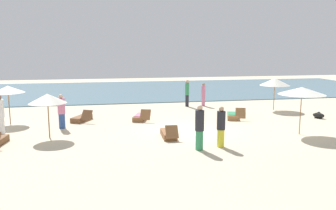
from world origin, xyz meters
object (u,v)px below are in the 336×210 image
lounger_3 (233,116)px  person_4 (62,111)px  umbrella_3 (302,91)px  person_3 (187,93)px  lounger_0 (82,118)px  lounger_1 (169,134)px  dog (319,115)px  lounger_4 (141,117)px  person_2 (0,114)px  umbrella_0 (48,99)px  umbrella_2 (8,89)px  person_0 (200,127)px  person_1 (221,127)px  person_5 (203,94)px  umbrella_1 (275,82)px

lounger_3 → person_4: (-9.70, -0.73, 0.72)m
umbrella_3 → person_3: 9.49m
lounger_3 → umbrella_3: bearing=-66.2°
lounger_0 → lounger_1: bearing=-47.0°
lounger_0 → dog: (13.81, -1.77, 0.01)m
lounger_1 → lounger_3: lounger_3 is taller
lounger_4 → person_2: bearing=-164.4°
person_3 → dog: person_3 is taller
umbrella_0 → umbrella_3: 11.98m
umbrella_3 → dog: bearing=45.6°
umbrella_2 → person_4: 3.58m
lounger_1 → dog: bearing=15.9°
person_0 → person_2: person_2 is taller
lounger_3 → person_1: 6.16m
lounger_0 → lounger_1: lounger_0 is taller
lounger_1 → person_5: person_5 is taller
person_1 → umbrella_3: bearing=17.0°
person_1 → umbrella_0: bearing=158.9°
umbrella_0 → person_2: 2.87m
umbrella_1 → lounger_3: size_ratio=1.21×
dog → umbrella_0: bearing=-173.2°
umbrella_3 → person_5: (-2.31, 8.76, -1.29)m
person_1 → umbrella_1: bearing=50.4°
person_4 → dog: bearing=-0.4°
umbrella_2 → person_1: size_ratio=1.20×
umbrella_0 → umbrella_1: umbrella_1 is taller
umbrella_3 → person_2: umbrella_3 is taller
umbrella_3 → lounger_1: size_ratio=1.36×
umbrella_1 → lounger_3: umbrella_1 is taller
umbrella_2 → person_3: bearing=18.2°
umbrella_3 → person_4: bearing=163.6°
umbrella_1 → person_4: bearing=-167.5°
umbrella_1 → person_4: size_ratio=1.19×
person_0 → person_4: 7.84m
person_3 → person_5: size_ratio=1.15×
person_2 → dog: 17.55m
person_0 → person_1: bearing=14.3°
lounger_3 → dog: lounger_3 is taller
person_0 → person_2: (-8.80, 4.36, 0.02)m
umbrella_0 → person_0: 7.15m
umbrella_0 → person_2: (-2.43, 1.25, -0.89)m
umbrella_3 → person_5: size_ratio=1.40×
umbrella_1 → lounger_3: (-3.72, -2.24, -1.72)m
umbrella_1 → lounger_3: 4.67m
umbrella_0 → person_5: size_ratio=1.26×
person_1 → person_3: bearing=84.5°
lounger_0 → lounger_1: (4.21, -4.51, -0.00)m
person_1 → person_2: person_2 is taller
umbrella_2 → lounger_1: umbrella_2 is taller
lounger_4 → lounger_1: bearing=-78.1°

